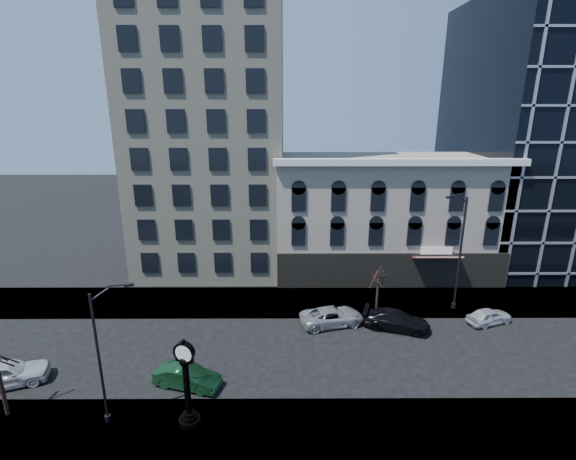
{
  "coord_description": "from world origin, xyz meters",
  "views": [
    {
      "loc": [
        1.87,
        -26.06,
        17.03
      ],
      "look_at": [
        2.0,
        4.0,
        8.0
      ],
      "focal_mm": 26.0,
      "sensor_mm": 36.0,
      "label": 1
    }
  ],
  "objects_px": {
    "street_clock": "(187,386)",
    "car_near_b": "(187,377)",
    "car_near_a": "(5,374)",
    "street_lamp_near": "(106,319)"
  },
  "relations": [
    {
      "from": "street_lamp_near",
      "to": "car_near_b",
      "type": "height_order",
      "value": "street_lamp_near"
    },
    {
      "from": "street_clock",
      "to": "car_near_b",
      "type": "bearing_deg",
      "value": 122.63
    },
    {
      "from": "street_clock",
      "to": "car_near_a",
      "type": "relative_size",
      "value": 1.06
    },
    {
      "from": "car_near_a",
      "to": "car_near_b",
      "type": "distance_m",
      "value": 11.48
    },
    {
      "from": "car_near_a",
      "to": "car_near_b",
      "type": "xyz_separation_m",
      "value": [
        11.47,
        -0.16,
        -0.15
      ]
    },
    {
      "from": "street_lamp_near",
      "to": "car_near_a",
      "type": "bearing_deg",
      "value": 135.25
    },
    {
      "from": "car_near_a",
      "to": "street_clock",
      "type": "bearing_deg",
      "value": -127.03
    },
    {
      "from": "street_lamp_near",
      "to": "car_near_b",
      "type": "distance_m",
      "value": 7.07
    },
    {
      "from": "street_clock",
      "to": "car_near_a",
      "type": "distance_m",
      "value": 12.93
    },
    {
      "from": "car_near_a",
      "to": "car_near_b",
      "type": "bearing_deg",
      "value": -112.08
    }
  ]
}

